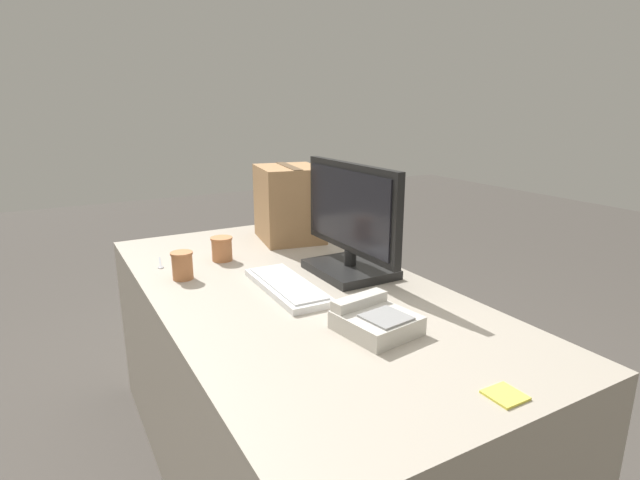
% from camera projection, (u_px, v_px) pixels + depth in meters
% --- Properties ---
extents(ground_plane, '(12.00, 12.00, 0.00)m').
position_uv_depth(ground_plane, '(295.00, 472.00, 1.90)').
color(ground_plane, '#47423D').
extents(office_desk, '(1.80, 0.90, 0.75)m').
position_uv_depth(office_desk, '(294.00, 384.00, 1.80)').
color(office_desk, '#A89E8E').
rests_on(office_desk, ground_plane).
extents(monitor, '(0.55, 0.25, 0.40)m').
position_uv_depth(monitor, '(350.00, 227.00, 1.79)').
color(monitor, black).
rests_on(monitor, office_desk).
extents(keyboard, '(0.42, 0.16, 0.03)m').
position_uv_depth(keyboard, '(287.00, 286.00, 1.67)').
color(keyboard, silver).
rests_on(keyboard, office_desk).
extents(desk_phone, '(0.22, 0.21, 0.08)m').
position_uv_depth(desk_phone, '(375.00, 320.00, 1.36)').
color(desk_phone, beige).
rests_on(desk_phone, office_desk).
extents(paper_cup_left, '(0.09, 0.09, 0.09)m').
position_uv_depth(paper_cup_left, '(222.00, 249.00, 1.97)').
color(paper_cup_left, '#BC7547').
rests_on(paper_cup_left, office_desk).
extents(paper_cup_right, '(0.08, 0.08, 0.10)m').
position_uv_depth(paper_cup_right, '(182.00, 265.00, 1.76)').
color(paper_cup_right, '#BC7547').
rests_on(paper_cup_right, office_desk).
extents(spoon, '(0.15, 0.04, 0.00)m').
position_uv_depth(spoon, '(160.00, 264.00, 1.93)').
color(spoon, '#B2B2B7').
rests_on(spoon, office_desk).
extents(cardboard_box, '(0.35, 0.31, 0.34)m').
position_uv_depth(cardboard_box, '(289.00, 203.00, 2.25)').
color(cardboard_box, '#9E754C').
rests_on(cardboard_box, office_desk).
extents(sticky_note_pad, '(0.07, 0.07, 0.01)m').
position_uv_depth(sticky_note_pad, '(505.00, 395.00, 1.06)').
color(sticky_note_pad, '#E5DB4C').
rests_on(sticky_note_pad, office_desk).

